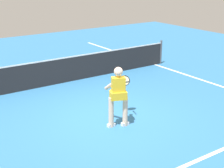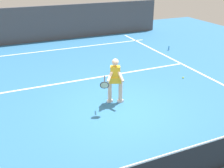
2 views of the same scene
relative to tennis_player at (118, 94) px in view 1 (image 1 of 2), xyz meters
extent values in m
plane|color=teal|center=(0.09, 0.47, -0.85)|extent=(25.68, 25.68, 0.00)
cube|color=white|center=(0.09, -2.30, -0.84)|extent=(9.14, 0.10, 0.01)
cube|color=white|center=(4.66, 0.47, -0.84)|extent=(0.10, 17.75, 0.01)
cylinder|color=#4C4C51|center=(4.96, 3.89, -0.35)|extent=(0.08, 0.08, 0.99)
cube|color=#232326|center=(0.09, 3.89, -0.41)|extent=(9.66, 0.02, 0.87)
cube|color=white|center=(0.09, 3.89, 0.04)|extent=(9.66, 0.02, 0.04)
cylinder|color=beige|center=(-0.19, 0.05, -0.46)|extent=(0.13, 0.13, 0.78)
cylinder|color=beige|center=(0.15, -0.09, -0.46)|extent=(0.13, 0.13, 0.78)
cube|color=white|center=(-0.19, 0.05, -0.81)|extent=(0.20, 0.10, 0.08)
cube|color=white|center=(0.15, -0.09, -0.81)|extent=(0.20, 0.10, 0.08)
cube|color=gold|center=(-0.02, -0.02, 0.19)|extent=(0.37, 0.31, 0.52)
cube|color=gold|center=(-0.02, -0.02, -0.01)|extent=(0.48, 0.41, 0.20)
sphere|color=beige|center=(-0.02, -0.02, 0.59)|extent=(0.22, 0.22, 0.22)
cylinder|color=beige|center=(-0.10, 0.17, 0.21)|extent=(0.11, 0.48, 0.37)
cylinder|color=beige|center=(0.18, 0.06, 0.21)|extent=(0.41, 0.39, 0.37)
cylinder|color=black|center=(0.46, 0.23, 0.17)|extent=(0.15, 0.29, 0.14)
torus|color=black|center=(0.57, 0.51, 0.11)|extent=(0.31, 0.22, 0.28)
cylinder|color=beige|center=(0.57, 0.51, 0.11)|extent=(0.26, 0.18, 0.23)
camera|label=1|loc=(-4.57, -6.38, 2.91)|focal=54.41mm
camera|label=2|loc=(3.24, 7.26, 3.41)|focal=42.37mm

